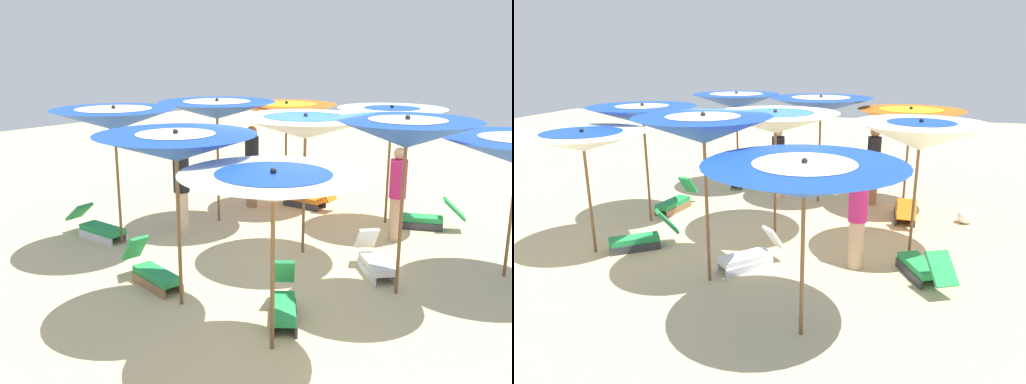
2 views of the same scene
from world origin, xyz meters
TOP-DOWN VIEW (x-y plane):
  - ground at (0.00, 0.00)m, footprint 35.16×35.16m
  - beach_umbrella_0 at (2.54, 1.54)m, footprint 2.08×2.08m
  - beach_umbrella_1 at (0.23, 1.99)m, footprint 1.93×1.93m
  - beach_umbrella_3 at (2.40, -0.13)m, footprint 2.08×2.08m
  - beach_umbrella_4 at (-0.28, 0.03)m, footprint 2.26×2.26m
  - beach_umbrella_5 at (-2.69, 0.35)m, footprint 2.06×2.06m
  - beach_umbrella_6 at (1.40, -2.72)m, footprint 2.09×2.09m
  - beach_umbrella_7 at (-0.70, -2.31)m, footprint 2.26×2.26m
  - beach_umbrella_8 at (-2.60, -2.05)m, footprint 2.15×2.15m
  - lounger_0 at (-2.87, 1.13)m, footprint 0.85×1.26m
  - lounger_1 at (1.85, 1.20)m, footprint 1.14×0.96m
  - lounger_2 at (-0.23, 1.41)m, footprint 1.00×1.02m
  - lounger_3 at (-2.63, -1.45)m, footprint 0.42×1.16m
  - lounger_4 at (1.46, -3.30)m, footprint 0.42×1.36m
  - lounger_5 at (2.22, -0.92)m, footprint 0.52×1.26m
  - beachgoer_0 at (-1.85, 0.96)m, footprint 0.30×0.30m
  - beachgoer_1 at (0.27, -2.34)m, footprint 0.30×0.30m
  - beachgoer_2 at (-1.90, -2.45)m, footprint 0.30×0.30m
  - beach_ball at (-3.81, -1.65)m, footprint 0.31×0.31m

SIDE VIEW (x-z plane):
  - ground at x=0.00m, z-range -0.04..0.00m
  - beach_ball at x=-3.81m, z-range 0.00..0.31m
  - lounger_3 at x=-2.63m, z-range -0.10..0.50m
  - lounger_2 at x=-0.23m, z-range -0.10..0.51m
  - lounger_4 at x=1.46m, z-range -0.08..0.50m
  - lounger_5 at x=2.22m, z-range -0.12..0.54m
  - lounger_1 at x=1.85m, z-range -0.12..0.55m
  - lounger_0 at x=-2.87m, z-range -0.10..0.52m
  - beachgoer_1 at x=0.27m, z-range 0.04..1.73m
  - beachgoer_0 at x=-1.85m, z-range 0.04..1.74m
  - beachgoer_2 at x=-1.90m, z-range 0.05..1.82m
  - beach_umbrella_0 at x=2.54m, z-range 0.86..3.01m
  - beach_umbrella_8 at x=-2.60m, z-range 0.88..3.15m
  - beach_umbrella_5 at x=-2.69m, z-range 0.90..3.24m
  - beach_umbrella_4 at x=-0.28m, z-range 0.96..3.33m
  - beach_umbrella_3 at x=2.40m, z-range 0.97..3.36m
  - beach_umbrella_6 at x=1.40m, z-range 0.99..3.45m
  - beach_umbrella_7 at x=-0.70m, z-range 1.00..3.45m
  - beach_umbrella_1 at x=0.23m, z-range 1.02..3.55m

